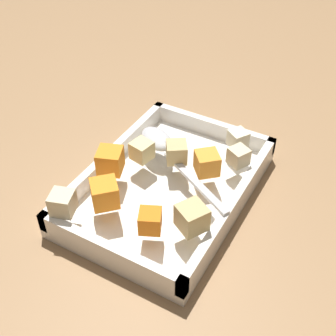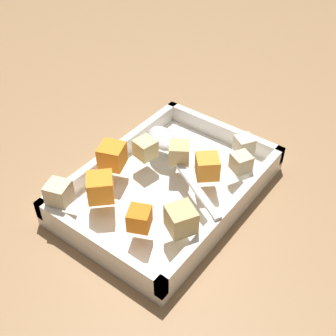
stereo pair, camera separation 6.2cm
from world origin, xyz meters
TOP-DOWN VIEW (x-y plane):
  - ground_plane at (0.00, 0.00)m, footprint 4.00×4.00m
  - baking_dish at (-0.01, 0.01)m, footprint 0.30×0.21m
  - carrot_chunk_heap_side at (0.09, 0.04)m, footprint 0.04×0.04m
  - carrot_chunk_corner_sw at (0.08, -0.03)m, footprint 0.05×0.05m
  - carrot_chunk_corner_nw at (-0.04, 0.06)m, footprint 0.04×0.04m
  - carrot_chunk_front_center at (0.03, -0.06)m, footprint 0.04×0.04m
  - potato_chunk_heap_top at (-0.07, 0.09)m, footprint 0.03×0.03m
  - potato_chunk_back_center at (-0.02, -0.04)m, footprint 0.03×0.03m
  - potato_chunk_near_left at (-0.11, 0.07)m, footprint 0.03×0.03m
  - potato_chunk_mid_right at (0.12, -0.07)m, footprint 0.04×0.04m
  - potato_chunk_far_left at (0.07, 0.09)m, footprint 0.04×0.04m
  - potato_chunk_corner_se at (-0.04, 0.01)m, footprint 0.04×0.04m
  - serving_spoon at (-0.05, -0.02)m, footprint 0.12×0.19m

SIDE VIEW (x-z plane):
  - ground_plane at x=0.00m, z-range 0.00..0.00m
  - baking_dish at x=-0.01m, z-range -0.01..0.03m
  - serving_spoon at x=-0.05m, z-range 0.04..0.06m
  - potato_chunk_near_left at x=-0.11m, z-range 0.04..0.07m
  - potato_chunk_heap_top at x=-0.07m, z-range 0.04..0.07m
  - carrot_chunk_heap_side at x=0.09m, z-range 0.04..0.07m
  - potato_chunk_back_center at x=-0.02m, z-range 0.04..0.07m
  - potato_chunk_corner_se at x=-0.04m, z-range 0.04..0.07m
  - potato_chunk_mid_right at x=0.12m, z-range 0.04..0.07m
  - carrot_chunk_corner_nw at x=-0.04m, z-range 0.04..0.07m
  - potato_chunk_far_left at x=0.07m, z-range 0.04..0.07m
  - carrot_chunk_corner_sw at x=0.08m, z-range 0.04..0.08m
  - carrot_chunk_front_center at x=0.03m, z-range 0.04..0.08m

